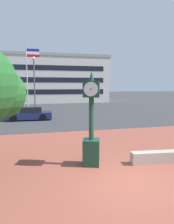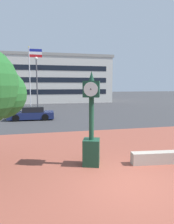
{
  "view_description": "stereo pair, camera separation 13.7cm",
  "coord_description": "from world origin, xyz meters",
  "px_view_note": "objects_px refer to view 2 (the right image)",
  "views": [
    {
      "loc": [
        -2.93,
        -5.98,
        3.28
      ],
      "look_at": [
        -1.04,
        1.77,
        2.24
      ],
      "focal_mm": 32.6,
      "sensor_mm": 36.0,
      "label": 1
    },
    {
      "loc": [
        -2.8,
        -6.01,
        3.28
      ],
      "look_at": [
        -1.04,
        1.77,
        2.24
      ],
      "focal_mm": 32.6,
      "sensor_mm": 36.0,
      "label": 2
    }
  ],
  "objects_px": {
    "car_street_mid": "(32,114)",
    "civic_building": "(44,79)",
    "flagpole_primary": "(31,73)",
    "street_clock": "(91,127)",
    "street_lamp_post": "(37,79)"
  },
  "relations": [
    {
      "from": "street_lamp_post",
      "to": "civic_building",
      "type": "bearing_deg",
      "value": 86.83
    },
    {
      "from": "flagpole_primary",
      "to": "civic_building",
      "type": "relative_size",
      "value": 0.31
    },
    {
      "from": "civic_building",
      "to": "street_lamp_post",
      "type": "relative_size",
      "value": 4.07
    },
    {
      "from": "street_clock",
      "to": "car_street_mid",
      "type": "distance_m",
      "value": 12.69
    },
    {
      "from": "street_clock",
      "to": "flagpole_primary",
      "type": "xyz_separation_m",
      "value": [
        -3.09,
        19.26,
        3.31
      ]
    },
    {
      "from": "street_clock",
      "to": "flagpole_primary",
      "type": "distance_m",
      "value": 19.78
    },
    {
      "from": "flagpole_primary",
      "to": "civic_building",
      "type": "height_order",
      "value": "civic_building"
    },
    {
      "from": "car_street_mid",
      "to": "street_lamp_post",
      "type": "distance_m",
      "value": 5.2
    },
    {
      "from": "civic_building",
      "to": "street_lamp_post",
      "type": "distance_m",
      "value": 18.76
    },
    {
      "from": "flagpole_primary",
      "to": "street_lamp_post",
      "type": "distance_m",
      "value": 3.25
    },
    {
      "from": "street_clock",
      "to": "flagpole_primary",
      "type": "relative_size",
      "value": 0.47
    },
    {
      "from": "car_street_mid",
      "to": "civic_building",
      "type": "xyz_separation_m",
      "value": [
        1.54,
        22.62,
        4.0
      ]
    },
    {
      "from": "street_clock",
      "to": "car_street_mid",
      "type": "relative_size",
      "value": 0.89
    },
    {
      "from": "street_lamp_post",
      "to": "street_clock",
      "type": "bearing_deg",
      "value": -81.68
    },
    {
      "from": "flagpole_primary",
      "to": "car_street_mid",
      "type": "bearing_deg",
      "value": -88.2
    }
  ]
}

